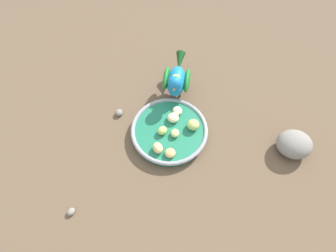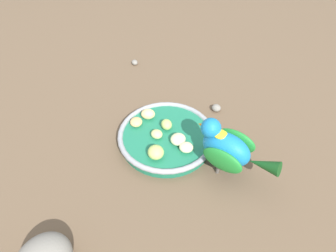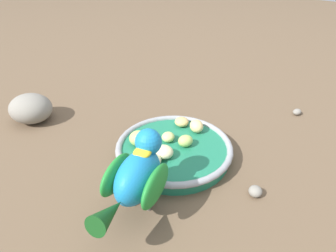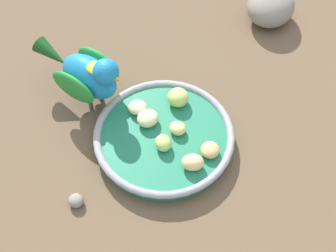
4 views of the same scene
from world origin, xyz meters
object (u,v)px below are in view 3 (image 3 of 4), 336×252
apple_piece_6 (182,122)px  rock_large (31,108)px  apple_piece_3 (153,160)px  feeding_bowl (174,150)px  apple_piece_5 (196,126)px  apple_piece_1 (185,139)px  parrot (137,176)px  apple_piece_2 (164,152)px  apple_piece_4 (138,138)px  pebble_1 (255,191)px  pebble_0 (297,112)px  apple_piece_0 (168,137)px

apple_piece_6 → rock_large: 0.37m
apple_piece_3 → rock_large: bearing=-176.0°
feeding_bowl → apple_piece_5: 0.08m
apple_piece_1 → rock_large: 0.39m
apple_piece_5 → rock_large: 0.41m
parrot → rock_large: 0.41m
apple_piece_1 → rock_large: rock_large is taller
apple_piece_6 → apple_piece_2: bearing=-71.7°
apple_piece_4 → pebble_1: 0.25m
feeding_bowl → apple_piece_5: apple_piece_5 is taller
apple_piece_4 → parrot: bearing=-48.5°
apple_piece_4 → apple_piece_3: bearing=-25.9°
rock_large → apple_piece_6: bearing=27.4°
apple_piece_2 → feeding_bowl: bearing=95.1°
pebble_0 → apple_piece_4: bearing=-120.1°
parrot → pebble_1: 0.22m
apple_piece_5 → parrot: parrot is taller
apple_piece_6 → apple_piece_3: bearing=-76.1°
apple_piece_5 → rock_large: bearing=-155.1°
apple_piece_5 → pebble_0: (0.14, 0.25, -0.03)m
feeding_bowl → parrot: size_ratio=1.25×
apple_piece_0 → apple_piece_4: size_ratio=0.76×
parrot → pebble_0: 0.50m
apple_piece_0 → apple_piece_3: 0.08m
apple_piece_0 → apple_piece_5: (0.03, 0.07, 0.00)m
parrot → rock_large: size_ratio=1.83×
feeding_bowl → parrot: 0.17m
apple_piece_1 → apple_piece_3: 0.09m
apple_piece_4 → apple_piece_6: apple_piece_4 is taller
apple_piece_0 → apple_piece_1: 0.04m
rock_large → apple_piece_2: bearing=8.6°
parrot → rock_large: (-0.40, 0.06, -0.04)m
apple_piece_0 → apple_piece_1: apple_piece_1 is taller
apple_piece_2 → apple_piece_5: 0.12m
apple_piece_5 → apple_piece_6: size_ratio=1.13×
parrot → pebble_1: (0.14, 0.15, -0.07)m
apple_piece_4 → pebble_1: size_ratio=1.53×
apple_piece_1 → apple_piece_5: bearing=97.4°
rock_large → pebble_1: size_ratio=4.18×
apple_piece_2 → apple_piece_6: size_ratio=1.18×
pebble_0 → rock_large: bearing=-140.3°
feeding_bowl → apple_piece_6: size_ratio=7.49×
apple_piece_5 → pebble_1: (0.18, -0.08, -0.03)m
apple_piece_5 → apple_piece_3: bearing=-91.2°
apple_piece_4 → pebble_1: bearing=7.8°
apple_piece_5 → apple_piece_6: (-0.04, -0.00, -0.00)m
apple_piece_1 → parrot: parrot is taller
apple_piece_3 → apple_piece_6: size_ratio=1.04×
feeding_bowl → apple_piece_4: size_ratio=6.30×
pebble_1 → apple_piece_3: bearing=-160.0°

